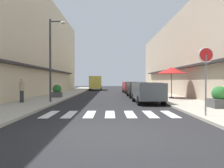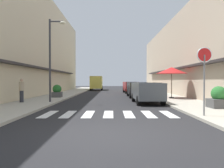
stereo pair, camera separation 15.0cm
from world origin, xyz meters
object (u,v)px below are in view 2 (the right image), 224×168
Objects in this scene: delivery_van at (96,82)px; round_street_sign at (204,63)px; planter_midblock at (57,91)px; parked_car_near at (147,90)px; street_lamp at (52,52)px; pedestrian_walking_near at (21,90)px; planter_corner at (218,98)px; parked_car_far at (131,86)px; cafe_umbrella at (171,71)px; parked_car_mid at (137,88)px.

round_street_sign reaches higher than delivery_van.
round_street_sign reaches higher than planter_midblock.
street_lamp is at bearing -179.78° from parked_car_near.
parked_car_near is at bearing -104.33° from pedestrian_walking_near.
round_street_sign is 2.45× the size of planter_corner.
parked_car_far reaches higher than planter_corner.
planter_corner is 13.06m from planter_midblock.
cafe_umbrella is at bearing 51.11° from parked_car_near.
street_lamp is 5.14× the size of planter_midblock.
cafe_umbrella reaches higher than parked_car_mid.
cafe_umbrella is at bearing 19.68° from street_lamp.
parked_car_near is 1.51× the size of cafe_umbrella.
parked_car_mid is at bearing 11.56° from planter_midblock.
round_street_sign is (6.53, -27.33, 0.93)m from delivery_van.
delivery_van is at bearing 108.90° from planter_corner.
parked_car_far is at bearing 48.93° from planter_midblock.
parked_car_near is 7.16m from street_lamp.
round_street_sign is at bearing -85.58° from parked_car_far.
street_lamp is 3.36m from pedestrian_walking_near.
parked_car_mid is 1.68× the size of cafe_umbrella.
round_street_sign is (1.43, -5.93, 1.41)m from parked_car_near.
street_lamp reaches higher than planter_corner.
parked_car_far reaches higher than planter_midblock.
parked_car_near is 1.38× the size of round_street_sign.
pedestrian_walking_near reaches higher than planter_corner.
delivery_van reaches higher than pedestrian_walking_near.
delivery_van is at bearing 120.00° from parked_car_far.
planter_corner is at bearing -78.05° from parked_car_far.
street_lamp is at bearing 143.78° from round_street_sign.
pedestrian_walking_near is at bearing -171.95° from street_lamp.
pedestrian_walking_near is (-8.69, -5.90, 0.05)m from parked_car_mid.
cafe_umbrella is (7.76, -18.10, 1.07)m from delivery_van.
parked_car_far is 10.22m from delivery_van.
parked_car_near is 4.74m from planter_corner.
parked_car_far is 2.69× the size of pedestrian_walking_near.
street_lamp reaches higher than parked_car_near.
pedestrian_walking_near is at bearing -162.33° from cafe_umbrella.
cafe_umbrella is at bearing -73.98° from parked_car_far.
planter_corner is 0.72× the size of pedestrian_walking_near.
planter_corner is (3.36, -15.89, -0.28)m from parked_car_far.
cafe_umbrella is at bearing -88.75° from pedestrian_walking_near.
round_street_sign reaches higher than pedestrian_walking_near.
planter_corner is 1.05× the size of planter_midblock.
cafe_umbrella is at bearing -40.75° from parked_car_mid.
round_street_sign is at bearing -135.44° from pedestrian_walking_near.
planter_midblock is at bearing 151.11° from parked_car_near.
delivery_van is at bearing 85.93° from street_lamp.
delivery_van is (-5.11, 8.84, 0.48)m from parked_car_far.
parked_car_far is 0.76× the size of street_lamp.
pedestrian_walking_near is (-12.05, 3.02, 0.33)m from planter_corner.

